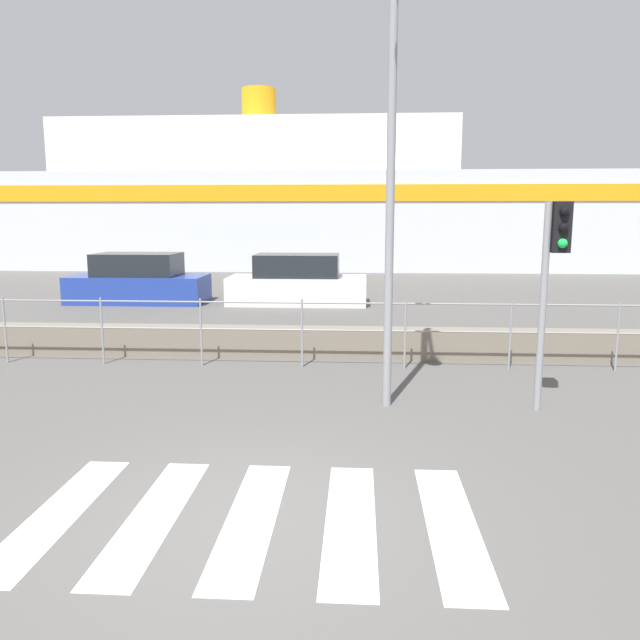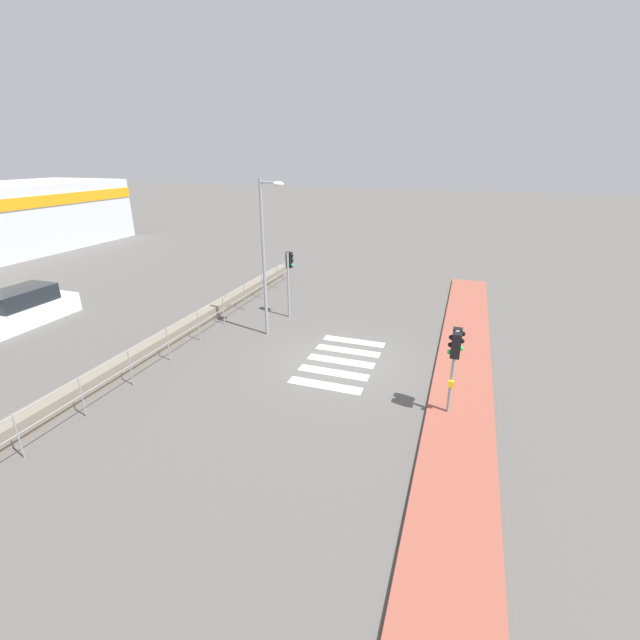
# 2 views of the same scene
# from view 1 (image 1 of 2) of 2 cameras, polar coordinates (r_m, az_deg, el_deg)

# --- Properties ---
(ground_plane) EXTENTS (160.00, 160.00, 0.00)m
(ground_plane) POSITION_cam_1_polar(r_m,az_deg,el_deg) (5.97, -6.89, -17.59)
(ground_plane) COLOR #565451
(crosswalk) EXTENTS (4.05, 2.40, 0.01)m
(crosswalk) POSITION_cam_1_polar(r_m,az_deg,el_deg) (5.96, -6.31, -17.59)
(crosswalk) COLOR silver
(crosswalk) RESTS_ON ground_plane
(seawall) EXTENTS (20.49, 0.55, 0.56)m
(seawall) POSITION_cam_1_polar(r_m,az_deg,el_deg) (12.14, -1.27, -2.03)
(seawall) COLOR slate
(seawall) RESTS_ON ground_plane
(harbor_fence) EXTENTS (18.48, 0.04, 1.24)m
(harbor_fence) POSITION_cam_1_polar(r_m,az_deg,el_deg) (11.18, -1.66, -0.27)
(harbor_fence) COLOR gray
(harbor_fence) RESTS_ON ground_plane
(traffic_light_far) EXTENTS (0.34, 0.32, 2.90)m
(traffic_light_far) POSITION_cam_1_polar(r_m,az_deg,el_deg) (9.07, 20.58, 5.22)
(traffic_light_far) COLOR gray
(traffic_light_far) RESTS_ON ground_plane
(streetlamp) EXTENTS (0.32, 0.98, 6.04)m
(streetlamp) POSITION_cam_1_polar(r_m,az_deg,el_deg) (8.64, 6.60, 16.21)
(streetlamp) COLOR gray
(streetlamp) RESTS_ON ground_plane
(ferry_boat) EXTENTS (36.07, 8.25, 9.25)m
(ferry_boat) POSITION_cam_1_polar(r_m,az_deg,el_deg) (33.92, 0.43, 10.31)
(ferry_boat) COLOR silver
(ferry_boat) RESTS_ON ground_plane
(parked_car_blue) EXTENTS (4.21, 1.82, 1.55)m
(parked_car_blue) POSITION_cam_1_polar(r_m,az_deg,el_deg) (20.41, -16.25, 3.40)
(parked_car_blue) COLOR #233D9E
(parked_car_blue) RESTS_ON ground_plane
(parked_car_white) EXTENTS (4.24, 1.76, 1.54)m
(parked_car_white) POSITION_cam_1_polar(r_m,az_deg,el_deg) (19.30, -2.08, 3.42)
(parked_car_white) COLOR silver
(parked_car_white) RESTS_ON ground_plane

